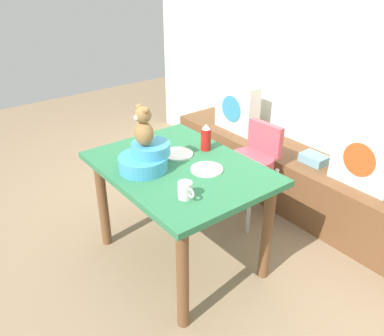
{
  "coord_description": "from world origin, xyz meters",
  "views": [
    {
      "loc": [
        1.83,
        -1.32,
        1.92
      ],
      "look_at": [
        0.0,
        0.1,
        0.69
      ],
      "focal_mm": 38.09,
      "sensor_mm": 36.0,
      "label": 1
    }
  ],
  "objects_px": {
    "highchair": "(253,160)",
    "teddy_bear": "(144,127)",
    "coffee_mug": "(185,190)",
    "pillow_floral_left": "(237,107)",
    "dining_table": "(180,182)",
    "infant_seat_teal": "(146,158)",
    "dinner_plate_near": "(178,154)",
    "book_stack": "(314,159)",
    "ketchup_bottle": "(206,138)",
    "pillow_floral_right": "(365,157)",
    "dinner_plate_far": "(207,169)"
  },
  "relations": [
    {
      "from": "book_stack",
      "to": "teddy_bear",
      "type": "bearing_deg",
      "value": -100.96
    },
    {
      "from": "teddy_bear",
      "to": "coffee_mug",
      "type": "bearing_deg",
      "value": -1.47
    },
    {
      "from": "dinner_plate_near",
      "to": "dinner_plate_far",
      "type": "bearing_deg",
      "value": 3.07
    },
    {
      "from": "pillow_floral_right",
      "to": "highchair",
      "type": "xyz_separation_m",
      "value": [
        -0.65,
        -0.42,
        -0.16
      ]
    },
    {
      "from": "pillow_floral_right",
      "to": "teddy_bear",
      "type": "relative_size",
      "value": 1.76
    },
    {
      "from": "pillow_floral_right",
      "to": "dinner_plate_far",
      "type": "distance_m",
      "value": 1.14
    },
    {
      "from": "dinner_plate_near",
      "to": "infant_seat_teal",
      "type": "bearing_deg",
      "value": -82.25
    },
    {
      "from": "pillow_floral_right",
      "to": "highchair",
      "type": "relative_size",
      "value": 0.56
    },
    {
      "from": "pillow_floral_right",
      "to": "infant_seat_teal",
      "type": "relative_size",
      "value": 1.33
    },
    {
      "from": "pillow_floral_right",
      "to": "teddy_bear",
      "type": "xyz_separation_m",
      "value": [
        -0.68,
        -1.34,
        0.34
      ]
    },
    {
      "from": "dining_table",
      "to": "teddy_bear",
      "type": "bearing_deg",
      "value": -116.44
    },
    {
      "from": "book_stack",
      "to": "infant_seat_teal",
      "type": "height_order",
      "value": "infant_seat_teal"
    },
    {
      "from": "book_stack",
      "to": "dinner_plate_far",
      "type": "relative_size",
      "value": 1.0
    },
    {
      "from": "book_stack",
      "to": "ketchup_bottle",
      "type": "relative_size",
      "value": 1.08
    },
    {
      "from": "coffee_mug",
      "to": "dinner_plate_near",
      "type": "bearing_deg",
      "value": 148.46
    },
    {
      "from": "book_stack",
      "to": "dinner_plate_near",
      "type": "height_order",
      "value": "dinner_plate_near"
    },
    {
      "from": "teddy_bear",
      "to": "ketchup_bottle",
      "type": "bearing_deg",
      "value": 88.38
    },
    {
      "from": "dining_table",
      "to": "pillow_floral_right",
      "type": "bearing_deg",
      "value": 63.12
    },
    {
      "from": "pillow_floral_left",
      "to": "dining_table",
      "type": "height_order",
      "value": "pillow_floral_left"
    },
    {
      "from": "infant_seat_teal",
      "to": "ketchup_bottle",
      "type": "bearing_deg",
      "value": 88.38
    },
    {
      "from": "dining_table",
      "to": "ketchup_bottle",
      "type": "relative_size",
      "value": 6.13
    },
    {
      "from": "pillow_floral_right",
      "to": "ketchup_bottle",
      "type": "bearing_deg",
      "value": -127.25
    },
    {
      "from": "ketchup_bottle",
      "to": "highchair",
      "type": "bearing_deg",
      "value": 88.19
    },
    {
      "from": "highchair",
      "to": "dinner_plate_near",
      "type": "height_order",
      "value": "highchair"
    },
    {
      "from": "pillow_floral_right",
      "to": "coffee_mug",
      "type": "height_order",
      "value": "pillow_floral_right"
    },
    {
      "from": "pillow_floral_left",
      "to": "infant_seat_teal",
      "type": "bearing_deg",
      "value": -65.87
    },
    {
      "from": "book_stack",
      "to": "highchair",
      "type": "height_order",
      "value": "highchair"
    },
    {
      "from": "pillow_floral_left",
      "to": "dining_table",
      "type": "bearing_deg",
      "value": -58.99
    },
    {
      "from": "book_stack",
      "to": "infant_seat_teal",
      "type": "relative_size",
      "value": 0.61
    },
    {
      "from": "ketchup_bottle",
      "to": "dinner_plate_far",
      "type": "xyz_separation_m",
      "value": [
        0.23,
        -0.18,
        -0.08
      ]
    },
    {
      "from": "dining_table",
      "to": "infant_seat_teal",
      "type": "relative_size",
      "value": 3.44
    },
    {
      "from": "teddy_bear",
      "to": "highchair",
      "type": "bearing_deg",
      "value": 88.29
    },
    {
      "from": "coffee_mug",
      "to": "dinner_plate_near",
      "type": "height_order",
      "value": "coffee_mug"
    },
    {
      "from": "book_stack",
      "to": "dinner_plate_far",
      "type": "height_order",
      "value": "dinner_plate_far"
    },
    {
      "from": "infant_seat_teal",
      "to": "dinner_plate_far",
      "type": "height_order",
      "value": "infant_seat_teal"
    },
    {
      "from": "infant_seat_teal",
      "to": "coffee_mug",
      "type": "distance_m",
      "value": 0.42
    },
    {
      "from": "coffee_mug",
      "to": "dinner_plate_far",
      "type": "height_order",
      "value": "coffee_mug"
    },
    {
      "from": "pillow_floral_right",
      "to": "dining_table",
      "type": "height_order",
      "value": "pillow_floral_right"
    },
    {
      "from": "book_stack",
      "to": "coffee_mug",
      "type": "relative_size",
      "value": 1.67
    },
    {
      "from": "highchair",
      "to": "teddy_bear",
      "type": "height_order",
      "value": "teddy_bear"
    },
    {
      "from": "pillow_floral_left",
      "to": "ketchup_bottle",
      "type": "relative_size",
      "value": 2.38
    },
    {
      "from": "coffee_mug",
      "to": "pillow_floral_left",
      "type": "bearing_deg",
      "value": 127.06
    },
    {
      "from": "infant_seat_teal",
      "to": "teddy_bear",
      "type": "relative_size",
      "value": 1.32
    },
    {
      "from": "pillow_floral_left",
      "to": "dinner_plate_near",
      "type": "height_order",
      "value": "pillow_floral_left"
    },
    {
      "from": "pillow_floral_right",
      "to": "coffee_mug",
      "type": "xyz_separation_m",
      "value": [
        -0.26,
        -1.35,
        0.11
      ]
    },
    {
      "from": "pillow_floral_left",
      "to": "pillow_floral_right",
      "type": "bearing_deg",
      "value": 0.0
    },
    {
      "from": "highchair",
      "to": "coffee_mug",
      "type": "height_order",
      "value": "coffee_mug"
    },
    {
      "from": "highchair",
      "to": "ketchup_bottle",
      "type": "height_order",
      "value": "ketchup_bottle"
    },
    {
      "from": "pillow_floral_right",
      "to": "teddy_bear",
      "type": "bearing_deg",
      "value": -116.82
    },
    {
      "from": "pillow_floral_left",
      "to": "coffee_mug",
      "type": "relative_size",
      "value": 3.67
    }
  ]
}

